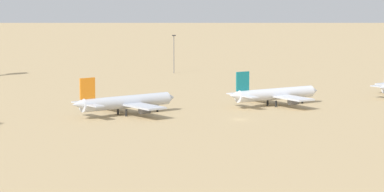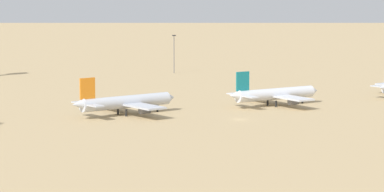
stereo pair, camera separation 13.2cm
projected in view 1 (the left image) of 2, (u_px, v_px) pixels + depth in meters
name	position (u px, v px, depth m)	size (l,w,h in m)	color
ground	(240.00, 120.00, 277.93)	(4000.00, 4000.00, 0.00)	tan
parked_jet_orange_3	(125.00, 102.00, 286.82)	(39.04, 33.17, 12.90)	silver
parked_jet_teal_4	(274.00, 94.00, 308.75)	(38.13, 32.06, 12.60)	silver
light_pole_mid	(174.00, 51.00, 423.60)	(1.80, 0.50, 18.19)	#59595E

